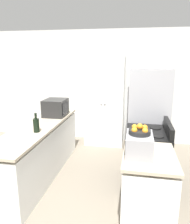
% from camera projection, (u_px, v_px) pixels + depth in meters
% --- Properties ---
extents(wall_back, '(7.00, 0.06, 2.60)m').
position_uv_depth(wall_back, '(107.00, 87.00, 5.17)').
color(wall_back, silver).
rests_on(wall_back, ground_plane).
extents(counter_left, '(0.60, 2.43, 0.89)m').
position_uv_depth(counter_left, '(39.00, 151.00, 3.69)').
color(counter_left, silver).
rests_on(counter_left, ground_plane).
extents(counter_right, '(0.60, 0.82, 0.89)m').
position_uv_depth(counter_right, '(147.00, 190.00, 2.61)').
color(counter_right, silver).
rests_on(counter_right, ground_plane).
extents(pantry_cabinet, '(0.87, 0.51, 2.01)m').
position_uv_depth(pantry_cabinet, '(105.00, 102.00, 4.96)').
color(pantry_cabinet, silver).
rests_on(pantry_cabinet, ground_plane).
extents(stove, '(0.66, 0.79, 1.05)m').
position_uv_depth(stove, '(146.00, 158.00, 3.39)').
color(stove, black).
rests_on(stove, ground_plane).
extents(refrigerator, '(0.74, 0.79, 1.80)m').
position_uv_depth(refrigerator, '(148.00, 117.00, 4.07)').
color(refrigerator, '#A3A3A8').
rests_on(refrigerator, ground_plane).
extents(microwave, '(0.40, 0.45, 0.32)m').
position_uv_depth(microwave, '(56.00, 108.00, 4.14)').
color(microwave, black).
rests_on(microwave, counter_left).
extents(wine_bottle, '(0.09, 0.09, 0.29)m').
position_uv_depth(wine_bottle, '(36.00, 125.00, 3.24)').
color(wine_bottle, black).
rests_on(wine_bottle, counter_left).
extents(toaster_oven, '(0.30, 0.42, 0.24)m').
position_uv_depth(toaster_oven, '(139.00, 145.00, 2.48)').
color(toaster_oven, '#939399').
rests_on(toaster_oven, counter_right).
extents(fruit_bowl, '(0.25, 0.25, 0.12)m').
position_uv_depth(fruit_bowl, '(140.00, 131.00, 2.46)').
color(fruit_bowl, black).
rests_on(fruit_bowl, toaster_oven).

